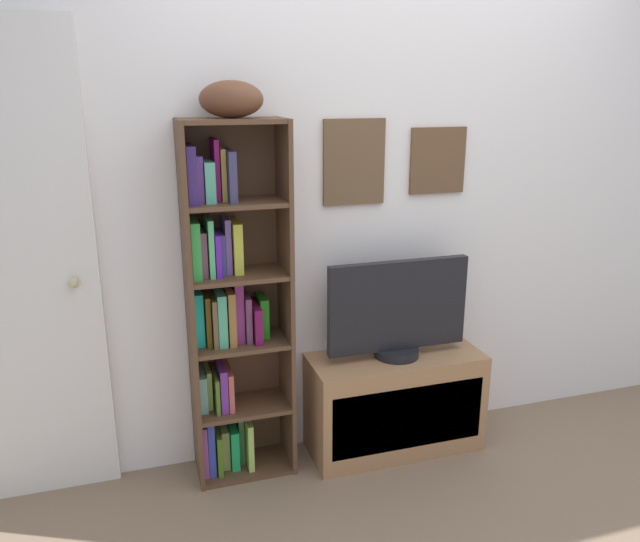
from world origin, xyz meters
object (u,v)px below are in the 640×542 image
bookshelf (229,311)px  television (398,310)px  tv_stand (395,402)px  football (231,99)px

bookshelf → television: bearing=-5.1°
tv_stand → football: bearing=176.6°
bookshelf → television: (0.81, -0.07, -0.06)m
bookshelf → tv_stand: size_ratio=1.91×
television → tv_stand: bearing=-90.0°
bookshelf → tv_stand: bookshelf is taller
bookshelf → television: size_ratio=2.34×
bookshelf → football: size_ratio=6.02×
tv_stand → television: television is taller
football → television: bearing=-3.3°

